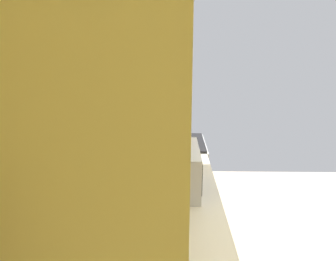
# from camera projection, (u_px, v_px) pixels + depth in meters

# --- Properties ---
(wall_back) EXTENTS (3.85, 0.12, 2.77)m
(wall_back) POSITION_uv_depth(u_px,v_px,m) (106.00, 139.00, 1.69)
(wall_back) COLOR #E9C577
(wall_back) RESTS_ON ground_plane
(upper_cabinets) EXTENTS (1.68, 0.32, 0.66)m
(upper_cabinets) POSITION_uv_depth(u_px,v_px,m) (138.00, 52.00, 1.22)
(upper_cabinets) COLOR #DCD773
(oven_range) EXTENTS (0.66, 0.63, 1.09)m
(oven_range) POSITION_uv_depth(u_px,v_px,m) (175.00, 183.00, 3.34)
(oven_range) COLOR #B7BABF
(oven_range) RESTS_ON ground_plane
(microwave) EXTENTS (0.52, 0.40, 0.29)m
(microwave) POSITION_uv_depth(u_px,v_px,m) (170.00, 168.00, 2.17)
(microwave) COLOR #B7BABF
(microwave) RESTS_ON counter_run
(kettle) EXTENTS (0.17, 0.13, 0.16)m
(kettle) POSITION_uv_depth(u_px,v_px,m) (177.00, 156.00, 2.64)
(kettle) COLOR black
(kettle) RESTS_ON counter_run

